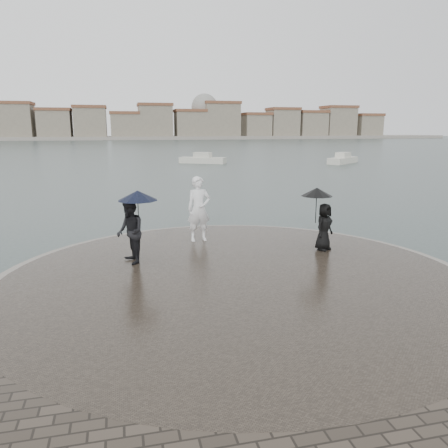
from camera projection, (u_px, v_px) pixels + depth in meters
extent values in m
plane|color=#2B3835|center=(285.00, 356.00, 8.00)|extent=(400.00, 400.00, 0.00)
cylinder|color=gray|center=(236.00, 283.00, 11.29)|extent=(12.50, 12.50, 0.32)
cylinder|color=#2D261E|center=(236.00, 282.00, 11.28)|extent=(11.90, 11.90, 0.36)
imported|color=white|center=(199.00, 209.00, 14.55)|extent=(0.83, 0.59, 2.17)
imported|color=black|center=(130.00, 232.00, 12.12)|extent=(0.87, 1.01, 1.80)
cylinder|color=black|center=(138.00, 215.00, 12.18)|extent=(0.02, 0.02, 0.90)
cone|color=black|center=(138.00, 195.00, 12.06)|extent=(1.12, 1.12, 0.28)
imported|color=black|center=(324.00, 227.00, 13.50)|extent=(0.85, 0.79, 1.47)
cylinder|color=black|center=(316.00, 209.00, 13.42)|extent=(0.02, 0.02, 0.90)
cone|color=black|center=(317.00, 192.00, 13.31)|extent=(0.97, 0.97, 0.26)
cube|color=gray|center=(125.00, 138.00, 162.70)|extent=(260.00, 20.00, 1.20)
cube|color=gray|center=(15.00, 123.00, 150.27)|extent=(12.00, 10.00, 12.00)
cube|color=brown|center=(13.00, 103.00, 148.88)|extent=(12.60, 10.60, 1.00)
cube|color=gray|center=(55.00, 126.00, 153.44)|extent=(11.00, 10.00, 10.00)
cube|color=brown|center=(54.00, 110.00, 152.26)|extent=(11.60, 10.60, 1.00)
cube|color=gray|center=(91.00, 124.00, 156.07)|extent=(11.00, 10.00, 11.00)
cube|color=brown|center=(89.00, 107.00, 154.78)|extent=(11.60, 10.60, 1.00)
cube|color=gray|center=(125.00, 127.00, 159.01)|extent=(10.00, 10.00, 9.00)
cube|color=brown|center=(124.00, 113.00, 157.94)|extent=(10.60, 10.60, 1.00)
cube|color=gray|center=(155.00, 123.00, 161.19)|extent=(12.00, 10.00, 12.00)
cube|color=brown|center=(155.00, 105.00, 159.79)|extent=(12.60, 10.60, 1.00)
cube|color=gray|center=(190.00, 126.00, 164.36)|extent=(11.00, 10.00, 10.00)
cube|color=brown|center=(190.00, 111.00, 163.18)|extent=(11.60, 10.60, 1.00)
cube|color=gray|center=(221.00, 122.00, 166.77)|extent=(13.00, 10.00, 13.00)
cube|color=brown|center=(221.00, 103.00, 165.27)|extent=(13.60, 10.60, 1.00)
cube|color=gray|center=(256.00, 127.00, 170.38)|extent=(10.00, 10.00, 9.00)
cube|color=brown|center=(256.00, 114.00, 169.31)|extent=(10.60, 10.60, 1.00)
cube|color=gray|center=(282.00, 125.00, 172.67)|extent=(11.00, 10.00, 11.00)
cube|color=brown|center=(283.00, 109.00, 171.38)|extent=(11.60, 10.60, 1.00)
cube|color=gray|center=(311.00, 126.00, 175.50)|extent=(11.00, 10.00, 10.00)
cube|color=brown|center=(311.00, 112.00, 174.32)|extent=(11.60, 10.60, 1.00)
cube|color=gray|center=(338.00, 123.00, 178.02)|extent=(12.00, 10.00, 12.00)
cube|color=brown|center=(339.00, 107.00, 176.62)|extent=(12.60, 10.60, 1.00)
cube|color=gray|center=(366.00, 127.00, 181.30)|extent=(10.00, 10.00, 9.00)
cube|color=brown|center=(367.00, 115.00, 180.22)|extent=(10.60, 10.60, 1.00)
sphere|color=gray|center=(205.00, 107.00, 166.12)|extent=(10.00, 10.00, 10.00)
cube|color=beige|center=(343.00, 161.00, 51.80)|extent=(5.27, 4.72, 0.90)
cube|color=beige|center=(343.00, 156.00, 51.67)|extent=(2.31, 2.20, 0.90)
cube|color=beige|center=(203.00, 161.00, 51.98)|extent=(5.57, 4.11, 0.90)
cube|color=beige|center=(203.00, 156.00, 51.85)|extent=(2.33, 2.03, 0.90)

